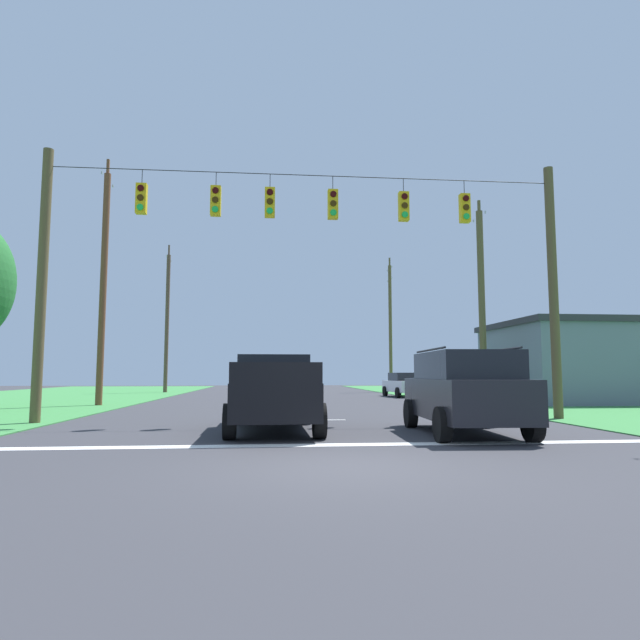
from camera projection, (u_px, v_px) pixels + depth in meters
ground_plane at (343, 466)px, 8.58m from camera, size 120.00×120.00×0.00m
shoulder_grass_right at (630, 405)px, 24.88m from camera, size 16.00×80.00×0.03m
stop_bar_stripe at (326, 445)px, 11.07m from camera, size 14.03×0.45×0.01m
lane_dash_0 at (306, 420)px, 17.01m from camera, size 2.50×0.15×0.01m
lane_dash_1 at (296, 408)px, 23.21m from camera, size 2.50×0.15×0.01m
lane_dash_2 at (288, 398)px, 32.82m from camera, size 2.50×0.15×0.01m
lane_dash_3 at (287, 396)px, 35.12m from camera, size 2.50×0.15×0.01m
overhead_signal_span at (308, 267)px, 17.00m from camera, size 16.36×0.31×8.32m
pickup_truck at (274, 393)px, 14.04m from camera, size 2.32×5.42×1.95m
suv_black at (464, 390)px, 13.17m from camera, size 2.42×4.90×2.05m
distant_car_crossing_white at (405, 384)px, 34.28m from camera, size 2.24×4.41×1.52m
utility_pole_mid_right at (482, 303)px, 26.43m from camera, size 0.32×1.59×10.06m
utility_pole_far_right at (390, 324)px, 44.24m from camera, size 0.27×1.75×11.02m
utility_pole_mid_left at (103, 284)px, 25.17m from camera, size 0.31×1.85×11.63m
utility_pole_far_left at (167, 321)px, 42.27m from camera, size 0.30×1.99×11.62m
roadside_store at (619, 362)px, 27.95m from camera, size 12.40×8.48×5.32m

